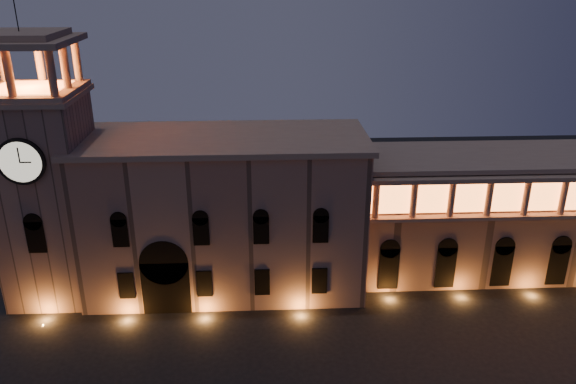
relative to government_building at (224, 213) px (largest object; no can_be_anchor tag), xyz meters
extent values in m
cube|color=#906D5E|center=(0.08, 0.07, -0.27)|extent=(30.00, 12.00, 17.00)
cube|color=#A1836F|center=(0.08, 0.07, 8.53)|extent=(30.80, 12.80, 0.60)
cube|color=black|center=(-5.92, -5.33, -5.77)|extent=(5.00, 1.40, 6.00)
cylinder|color=black|center=(-5.92, -5.33, -2.77)|extent=(5.00, 1.40, 5.00)
cube|color=orange|center=(-5.92, -5.53, -5.97)|extent=(4.20, 0.20, 5.00)
cube|color=#906D5E|center=(-18.42, -0.93, 2.23)|extent=(9.00, 9.00, 22.00)
cube|color=#A1836F|center=(-18.42, -0.93, 13.48)|extent=(9.80, 9.80, 0.50)
cylinder|color=black|center=(-18.42, -5.61, 8.23)|extent=(4.60, 0.35, 4.60)
cylinder|color=beige|center=(-18.42, -5.75, 8.23)|extent=(4.00, 0.12, 4.00)
cube|color=#A1836F|center=(-18.42, -0.93, 13.98)|extent=(9.40, 9.40, 0.50)
cube|color=orange|center=(-18.42, -0.93, 14.28)|extent=(6.80, 6.80, 0.15)
cylinder|color=#A1836F|center=(-18.42, -4.73, 16.33)|extent=(0.76, 0.76, 4.20)
cylinder|color=#A1836F|center=(-14.62, -4.73, 16.33)|extent=(0.76, 0.76, 4.20)
cylinder|color=#A1836F|center=(-22.22, 2.87, 16.33)|extent=(0.76, 0.76, 4.20)
cylinder|color=#A1836F|center=(-18.42, 2.87, 16.33)|extent=(0.76, 0.76, 4.20)
cylinder|color=#A1836F|center=(-14.62, 2.87, 16.33)|extent=(0.76, 0.76, 4.20)
cylinder|color=#A1836F|center=(-14.62, -0.93, 16.33)|extent=(0.76, 0.76, 4.20)
cube|color=#A1836F|center=(-18.42, -0.93, 18.73)|extent=(9.80, 9.80, 0.60)
cube|color=#A1836F|center=(-18.42, -0.93, 19.33)|extent=(7.50, 7.50, 0.60)
cylinder|color=black|center=(-18.42, -0.93, 21.63)|extent=(0.10, 0.10, 4.00)
cube|color=#8B6859|center=(34.08, 2.07, -1.77)|extent=(40.00, 10.00, 14.00)
cube|color=#A1836F|center=(34.08, 2.07, 5.48)|extent=(40.60, 10.60, 0.50)
cube|color=#A1836F|center=(34.08, -3.43, 0.53)|extent=(40.00, 1.20, 0.40)
cube|color=#A1836F|center=(34.08, -3.43, 4.83)|extent=(40.00, 1.40, 0.50)
cube|color=orange|center=(34.08, -2.88, 2.73)|extent=(38.00, 0.15, 3.60)
cylinder|color=#A1836F|center=(16.08, -3.43, 2.73)|extent=(0.70, 0.70, 4.00)
cylinder|color=#A1836F|center=(20.08, -3.43, 2.73)|extent=(0.70, 0.70, 4.00)
cylinder|color=#A1836F|center=(24.08, -3.43, 2.73)|extent=(0.70, 0.70, 4.00)
cylinder|color=#A1836F|center=(28.08, -3.43, 2.73)|extent=(0.70, 0.70, 4.00)
cylinder|color=#A1836F|center=(32.08, -3.43, 2.73)|extent=(0.70, 0.70, 4.00)
cylinder|color=#A1836F|center=(36.08, -3.43, 2.73)|extent=(0.70, 0.70, 4.00)
camera|label=1|loc=(4.36, -56.80, 25.26)|focal=35.00mm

